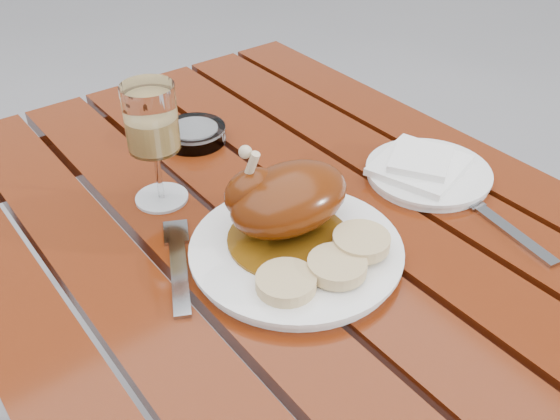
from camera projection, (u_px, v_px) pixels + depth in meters
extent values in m
cube|color=maroon|center=(303.00, 418.00, 1.04)|extent=(0.80, 1.20, 0.75)
cylinder|color=white|center=(296.00, 251.00, 0.79)|extent=(0.32, 0.32, 0.02)
cylinder|color=#613B0B|center=(289.00, 239.00, 0.80)|extent=(0.16, 0.16, 0.00)
ellipsoid|color=#6A2308|center=(290.00, 198.00, 0.79)|extent=(0.17, 0.11, 0.08)
ellipsoid|color=#6A2308|center=(252.00, 193.00, 0.78)|extent=(0.08, 0.05, 0.07)
cylinder|color=#C6B28C|center=(246.00, 180.00, 0.77)|extent=(0.02, 0.04, 0.09)
cylinder|color=tan|center=(286.00, 282.00, 0.72)|extent=(0.07, 0.07, 0.02)
cylinder|color=tan|center=(337.00, 266.00, 0.74)|extent=(0.07, 0.07, 0.02)
cylinder|color=tan|center=(361.00, 241.00, 0.77)|extent=(0.07, 0.07, 0.02)
cylinder|color=tan|center=(155.00, 146.00, 0.85)|extent=(0.10, 0.10, 0.18)
cylinder|color=white|center=(428.00, 173.00, 0.94)|extent=(0.19, 0.19, 0.02)
cube|color=white|center=(420.00, 165.00, 0.94)|extent=(0.16, 0.15, 0.01)
cylinder|color=#B2B7BC|center=(194.00, 134.00, 1.03)|extent=(0.13, 0.13, 0.03)
cube|color=gray|center=(179.00, 269.00, 0.78)|extent=(0.09, 0.16, 0.01)
cube|color=gray|center=(502.00, 225.00, 0.85)|extent=(0.05, 0.19, 0.01)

